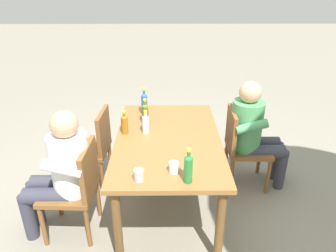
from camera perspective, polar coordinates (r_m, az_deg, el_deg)
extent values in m
plane|color=gray|center=(3.33, 0.00, -13.67)|extent=(24.00, 24.00, 0.00)
cube|color=olive|center=(2.91, 0.00, -2.47)|extent=(1.56, 0.95, 0.04)
cylinder|color=brown|center=(3.73, -6.21, -2.43)|extent=(0.07, 0.07, 0.72)
cylinder|color=brown|center=(2.60, -9.07, -17.37)|extent=(0.07, 0.07, 0.72)
cylinder|color=brown|center=(3.73, 6.02, -2.38)|extent=(0.07, 0.07, 0.72)
cylinder|color=brown|center=(2.61, 9.32, -17.26)|extent=(0.07, 0.07, 0.72)
cube|color=brown|center=(2.91, -17.39, -11.09)|extent=(0.46, 0.46, 0.04)
cube|color=brown|center=(2.72, -14.02, -7.53)|extent=(0.42, 0.06, 0.42)
cylinder|color=brown|center=(3.25, -19.07, -12.00)|extent=(0.04, 0.04, 0.41)
cylinder|color=brown|center=(2.98, -21.53, -16.42)|extent=(0.04, 0.04, 0.41)
cylinder|color=brown|center=(3.14, -12.41, -12.53)|extent=(0.04, 0.04, 0.41)
cylinder|color=brown|center=(2.86, -14.20, -17.24)|extent=(0.04, 0.04, 0.41)
cube|color=brown|center=(3.48, 14.23, -4.01)|extent=(0.45, 0.45, 0.04)
cube|color=brown|center=(3.34, 11.31, -0.61)|extent=(0.42, 0.05, 0.42)
cylinder|color=brown|center=(3.50, 17.53, -8.74)|extent=(0.04, 0.04, 0.41)
cylinder|color=brown|center=(3.80, 16.08, -5.48)|extent=(0.04, 0.04, 0.41)
cylinder|color=brown|center=(3.41, 11.32, -8.91)|extent=(0.04, 0.04, 0.41)
cylinder|color=brown|center=(3.72, 10.39, -5.55)|extent=(0.04, 0.04, 0.41)
cube|color=brown|center=(3.47, -14.38, -4.13)|extent=(0.46, 0.46, 0.04)
cube|color=brown|center=(3.31, -11.50, -0.83)|extent=(0.42, 0.06, 0.42)
cylinder|color=brown|center=(3.80, -15.98, -5.50)|extent=(0.04, 0.04, 0.41)
cylinder|color=brown|center=(3.50, -17.83, -8.74)|extent=(0.04, 0.04, 0.41)
cylinder|color=brown|center=(3.70, -10.36, -5.78)|extent=(0.04, 0.04, 0.41)
cylinder|color=brown|center=(3.39, -11.72, -9.17)|extent=(0.04, 0.04, 0.41)
cylinder|color=white|center=(2.74, -17.16, -6.47)|extent=(0.32, 0.32, 0.52)
sphere|color=tan|center=(2.57, -18.21, 0.29)|extent=(0.22, 0.22, 0.22)
cylinder|color=#383847|center=(3.02, -19.76, -9.60)|extent=(0.14, 0.40, 0.14)
cylinder|color=#383847|center=(3.21, -22.59, -12.68)|extent=(0.11, 0.11, 0.45)
cylinder|color=white|center=(2.86, -16.40, -3.11)|extent=(0.09, 0.31, 0.16)
cylinder|color=#383847|center=(2.88, -20.84, -11.67)|extent=(0.14, 0.40, 0.14)
cylinder|color=#383847|center=(3.09, -23.75, -14.72)|extent=(0.11, 0.11, 0.45)
cylinder|color=white|center=(2.55, -18.49, -7.26)|extent=(0.09, 0.31, 0.16)
cylinder|color=#4C935B|center=(3.34, 13.92, 0.12)|extent=(0.32, 0.32, 0.52)
sphere|color=tan|center=(3.21, 14.61, 5.89)|extent=(0.22, 0.22, 0.22)
cylinder|color=#383847|center=(3.44, 17.03, -4.42)|extent=(0.14, 0.40, 0.14)
cylinder|color=#383847|center=(3.62, 19.61, -7.40)|extent=(0.11, 0.11, 0.45)
cylinder|color=#4C935B|center=(3.15, 14.84, -0.12)|extent=(0.09, 0.31, 0.16)
cylinder|color=#383847|center=(3.59, 16.25, -2.96)|extent=(0.14, 0.40, 0.14)
cylinder|color=#383847|center=(3.76, 18.76, -5.90)|extent=(0.11, 0.11, 0.45)
cylinder|color=#4C935B|center=(3.48, 13.36, 2.65)|extent=(0.09, 0.31, 0.16)
cylinder|color=#287A38|center=(2.28, 3.65, -7.91)|extent=(0.06, 0.06, 0.20)
cone|color=#287A38|center=(2.22, 3.73, -5.48)|extent=(0.06, 0.06, 0.03)
cylinder|color=#287A38|center=(2.21, 3.76, -4.87)|extent=(0.03, 0.03, 0.03)
cylinder|color=yellow|center=(2.20, 3.77, -4.31)|extent=(0.03, 0.03, 0.02)
cylinder|color=#2D56A3|center=(3.35, -4.26, 3.82)|extent=(0.06, 0.06, 0.21)
cone|color=#2D56A3|center=(3.31, -4.33, 5.73)|extent=(0.06, 0.06, 0.03)
cylinder|color=#2D56A3|center=(3.30, -4.35, 6.21)|extent=(0.03, 0.03, 0.03)
cylinder|color=yellow|center=(3.29, -4.36, 6.64)|extent=(0.03, 0.03, 0.02)
cylinder|color=white|center=(2.97, -4.03, 0.19)|extent=(0.06, 0.06, 0.16)
cone|color=white|center=(2.93, -4.08, 1.80)|extent=(0.06, 0.06, 0.02)
cylinder|color=white|center=(2.92, -4.10, 2.20)|extent=(0.03, 0.03, 0.02)
cylinder|color=yellow|center=(2.91, -4.11, 2.57)|extent=(0.03, 0.03, 0.02)
cylinder|color=#996019|center=(2.98, -7.79, 0.13)|extent=(0.06, 0.06, 0.16)
cone|color=#996019|center=(2.94, -7.90, 1.77)|extent=(0.06, 0.06, 0.02)
cylinder|color=#996019|center=(2.93, -7.92, 2.17)|extent=(0.03, 0.03, 0.02)
cylinder|color=yellow|center=(2.92, -7.95, 2.54)|extent=(0.03, 0.03, 0.02)
cylinder|color=#566623|center=(3.15, -4.11, 2.06)|extent=(0.06, 0.06, 0.19)
cone|color=#566623|center=(3.11, -4.17, 3.84)|extent=(0.06, 0.06, 0.03)
cylinder|color=#566623|center=(3.10, -4.18, 4.29)|extent=(0.03, 0.03, 0.03)
cylinder|color=yellow|center=(3.09, -4.20, 4.69)|extent=(0.03, 0.03, 0.02)
cylinder|color=white|center=(2.41, 1.05, -7.42)|extent=(0.07, 0.07, 0.09)
cylinder|color=#B2B7BC|center=(2.33, -5.24, -8.78)|extent=(0.08, 0.08, 0.09)
cube|color=maroon|center=(4.33, 4.61, -0.52)|extent=(0.30, 0.19, 0.39)
cube|color=maroon|center=(4.35, 2.94, -1.35)|extent=(0.21, 0.06, 0.17)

